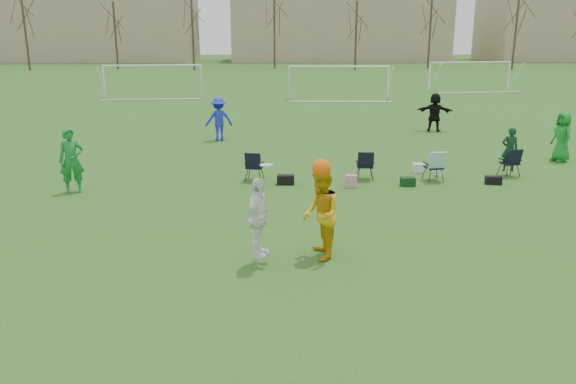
{
  "coord_description": "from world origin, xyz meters",
  "views": [
    {
      "loc": [
        -1.54,
        -9.94,
        4.64
      ],
      "look_at": [
        -1.03,
        2.13,
        1.25
      ],
      "focal_mm": 35.0,
      "sensor_mm": 36.0,
      "label": 1
    }
  ],
  "objects_px": {
    "fielder_green_far": "(562,137)",
    "goal_left": "(153,72)",
    "fielder_blue": "(219,119)",
    "fielder_black": "(435,112)",
    "goal_right": "(470,68)",
    "goal_mid": "(339,73)",
    "fielder_green_near": "(71,161)",
    "center_contest": "(301,214)"
  },
  "relations": [
    {
      "from": "center_contest",
      "to": "goal_left",
      "type": "relative_size",
      "value": 0.3
    },
    {
      "from": "fielder_green_near",
      "to": "fielder_green_far",
      "type": "bearing_deg",
      "value": -6.86
    },
    {
      "from": "fielder_green_far",
      "to": "fielder_green_near",
      "type": "bearing_deg",
      "value": -86.22
    },
    {
      "from": "goal_mid",
      "to": "goal_right",
      "type": "xyz_separation_m",
      "value": [
        12.0,
        6.0,
        0.0
      ]
    },
    {
      "from": "fielder_blue",
      "to": "fielder_black",
      "type": "relative_size",
      "value": 1.03
    },
    {
      "from": "fielder_blue",
      "to": "goal_right",
      "type": "relative_size",
      "value": 0.26
    },
    {
      "from": "goal_left",
      "to": "fielder_black",
      "type": "bearing_deg",
      "value": -49.27
    },
    {
      "from": "goal_left",
      "to": "goal_right",
      "type": "distance_m",
      "value": 26.31
    },
    {
      "from": "goal_left",
      "to": "fielder_green_near",
      "type": "bearing_deg",
      "value": -89.46
    },
    {
      "from": "fielder_black",
      "to": "goal_right",
      "type": "relative_size",
      "value": 0.26
    },
    {
      "from": "fielder_green_near",
      "to": "goal_right",
      "type": "xyz_separation_m",
      "value": [
        23.36,
        31.18,
        0.93
      ]
    },
    {
      "from": "fielder_blue",
      "to": "goal_right",
      "type": "height_order",
      "value": "goal_right"
    },
    {
      "from": "fielder_green_far",
      "to": "goal_left",
      "type": "xyz_separation_m",
      "value": [
        -19.69,
        23.49,
        0.98
      ]
    },
    {
      "from": "fielder_blue",
      "to": "goal_mid",
      "type": "bearing_deg",
      "value": -133.46
    },
    {
      "from": "fielder_green_far",
      "to": "goal_left",
      "type": "bearing_deg",
      "value": -148.47
    },
    {
      "from": "fielder_blue",
      "to": "center_contest",
      "type": "xyz_separation_m",
      "value": [
        2.82,
        -14.25,
        0.06
      ]
    },
    {
      "from": "center_contest",
      "to": "goal_right",
      "type": "xyz_separation_m",
      "value": [
        16.79,
        36.8,
        0.9
      ]
    },
    {
      "from": "goal_right",
      "to": "fielder_blue",
      "type": "bearing_deg",
      "value": -139.0
    },
    {
      "from": "goal_left",
      "to": "fielder_blue",
      "type": "bearing_deg",
      "value": -75.98
    },
    {
      "from": "goal_right",
      "to": "goal_mid",
      "type": "bearing_deg",
      "value": -161.43
    },
    {
      "from": "fielder_green_near",
      "to": "fielder_black",
      "type": "xyz_separation_m",
      "value": [
        14.26,
        10.7,
        -0.05
      ]
    },
    {
      "from": "goal_left",
      "to": "goal_right",
      "type": "relative_size",
      "value": 1.01
    },
    {
      "from": "fielder_black",
      "to": "center_contest",
      "type": "xyz_separation_m",
      "value": [
        -7.68,
        -16.33,
        0.08
      ]
    },
    {
      "from": "goal_mid",
      "to": "goal_right",
      "type": "bearing_deg",
      "value": 30.57
    },
    {
      "from": "fielder_green_near",
      "to": "goal_right",
      "type": "distance_m",
      "value": 38.97
    },
    {
      "from": "fielder_blue",
      "to": "goal_right",
      "type": "bearing_deg",
      "value": -149.79
    },
    {
      "from": "fielder_green_far",
      "to": "goal_right",
      "type": "xyz_separation_m",
      "value": [
        6.31,
        27.49,
        0.98
      ]
    },
    {
      "from": "goal_right",
      "to": "center_contest",
      "type": "bearing_deg",
      "value": -122.52
    },
    {
      "from": "goal_mid",
      "to": "fielder_blue",
      "type": "bearing_deg",
      "value": -110.67
    },
    {
      "from": "fielder_green_near",
      "to": "fielder_green_far",
      "type": "relative_size",
      "value": 1.05
    },
    {
      "from": "goal_left",
      "to": "goal_mid",
      "type": "bearing_deg",
      "value": -13.13
    },
    {
      "from": "fielder_green_near",
      "to": "goal_right",
      "type": "bearing_deg",
      "value": 34.09
    },
    {
      "from": "fielder_blue",
      "to": "center_contest",
      "type": "bearing_deg",
      "value": 82.4
    },
    {
      "from": "goal_mid",
      "to": "goal_right",
      "type": "height_order",
      "value": "same"
    },
    {
      "from": "fielder_green_far",
      "to": "goal_left",
      "type": "height_order",
      "value": "goal_left"
    },
    {
      "from": "fielder_green_near",
      "to": "fielder_black",
      "type": "height_order",
      "value": "fielder_green_near"
    },
    {
      "from": "center_contest",
      "to": "goal_mid",
      "type": "bearing_deg",
      "value": 81.17
    },
    {
      "from": "fielder_blue",
      "to": "goal_left",
      "type": "bearing_deg",
      "value": -89.76
    },
    {
      "from": "fielder_green_far",
      "to": "goal_right",
      "type": "relative_size",
      "value": 0.26
    },
    {
      "from": "center_contest",
      "to": "goal_right",
      "type": "distance_m",
      "value": 40.46
    },
    {
      "from": "fielder_black",
      "to": "center_contest",
      "type": "bearing_deg",
      "value": 85.14
    },
    {
      "from": "fielder_green_far",
      "to": "fielder_black",
      "type": "height_order",
      "value": "fielder_black"
    }
  ]
}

